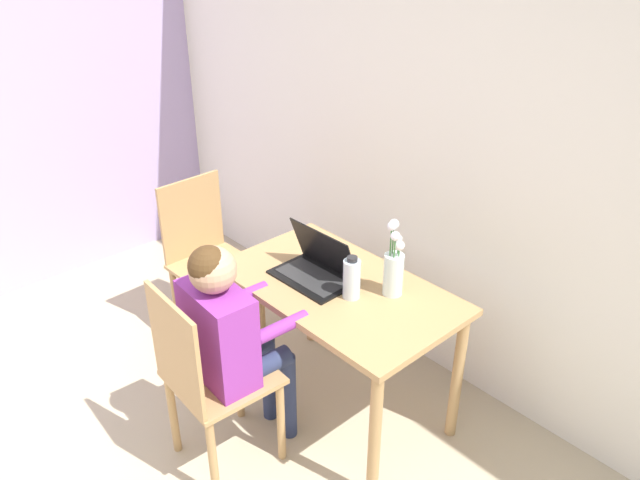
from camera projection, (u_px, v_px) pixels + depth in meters
name	position (u px, v px, depth m)	size (l,w,h in m)	color
wall_back	(454.00, 138.00, 2.82)	(6.40, 0.05, 2.50)	white
dining_table	(338.00, 304.00, 2.80)	(1.08, 0.63, 0.70)	tan
chair_occupied	(208.00, 379.00, 2.55)	(0.42, 0.42, 0.90)	tan
chair_spare	(208.00, 259.00, 3.41)	(0.41, 0.41, 0.90)	tan
person_seated	(228.00, 328.00, 2.52)	(0.36, 0.44, 1.07)	purple
laptop	(317.00, 266.00, 2.79)	(0.37, 0.24, 0.23)	black
flower_vase	(394.00, 267.00, 2.63)	(0.09, 0.09, 0.35)	silver
water_bottle	(352.00, 278.00, 2.62)	(0.08, 0.08, 0.20)	silver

